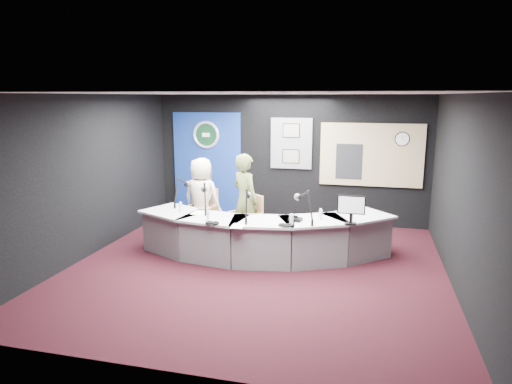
% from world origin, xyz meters
% --- Properties ---
extents(ground, '(6.00, 6.00, 0.00)m').
position_xyz_m(ground, '(0.00, 0.00, 0.00)').
color(ground, black).
rests_on(ground, ground).
extents(ceiling, '(6.00, 6.00, 0.02)m').
position_xyz_m(ceiling, '(0.00, 0.00, 2.80)').
color(ceiling, silver).
rests_on(ceiling, ground).
extents(wall_back, '(6.00, 0.02, 2.80)m').
position_xyz_m(wall_back, '(0.00, 3.00, 1.40)').
color(wall_back, black).
rests_on(wall_back, ground).
extents(wall_front, '(6.00, 0.02, 2.80)m').
position_xyz_m(wall_front, '(0.00, -3.00, 1.40)').
color(wall_front, black).
rests_on(wall_front, ground).
extents(wall_left, '(0.02, 6.00, 2.80)m').
position_xyz_m(wall_left, '(-3.00, 0.00, 1.40)').
color(wall_left, black).
rests_on(wall_left, ground).
extents(wall_right, '(0.02, 6.00, 2.80)m').
position_xyz_m(wall_right, '(3.00, 0.00, 1.40)').
color(wall_right, black).
rests_on(wall_right, ground).
extents(broadcast_desk, '(4.50, 1.90, 0.75)m').
position_xyz_m(broadcast_desk, '(-0.05, 0.55, 0.38)').
color(broadcast_desk, '#B8BABD').
rests_on(broadcast_desk, ground).
extents(backdrop_panel, '(1.60, 0.05, 2.30)m').
position_xyz_m(backdrop_panel, '(-1.90, 2.97, 1.25)').
color(backdrop_panel, navy).
rests_on(backdrop_panel, wall_back).
extents(agency_seal, '(0.63, 0.07, 0.63)m').
position_xyz_m(agency_seal, '(-1.90, 2.93, 1.90)').
color(agency_seal, silver).
rests_on(agency_seal, backdrop_panel).
extents(seal_center, '(0.48, 0.01, 0.48)m').
position_xyz_m(seal_center, '(-1.90, 2.94, 1.90)').
color(seal_center, '#0E321B').
rests_on(seal_center, backdrop_panel).
extents(pinboard, '(0.90, 0.04, 1.10)m').
position_xyz_m(pinboard, '(0.05, 2.97, 1.75)').
color(pinboard, slate).
rests_on(pinboard, wall_back).
extents(framed_photo_upper, '(0.34, 0.02, 0.27)m').
position_xyz_m(framed_photo_upper, '(0.05, 2.94, 2.03)').
color(framed_photo_upper, '#7D6C5B').
rests_on(framed_photo_upper, pinboard).
extents(framed_photo_lower, '(0.34, 0.02, 0.27)m').
position_xyz_m(framed_photo_lower, '(0.05, 2.94, 1.47)').
color(framed_photo_lower, '#7D6C5B').
rests_on(framed_photo_lower, pinboard).
extents(booth_window_frame, '(2.12, 0.06, 1.32)m').
position_xyz_m(booth_window_frame, '(1.75, 2.97, 1.55)').
color(booth_window_frame, tan).
rests_on(booth_window_frame, wall_back).
extents(booth_glow, '(2.00, 0.02, 1.20)m').
position_xyz_m(booth_glow, '(1.75, 2.96, 1.55)').
color(booth_glow, '#FFDEA1').
rests_on(booth_glow, booth_window_frame).
extents(equipment_rack, '(0.55, 0.02, 0.75)m').
position_xyz_m(equipment_rack, '(1.30, 2.94, 1.40)').
color(equipment_rack, black).
rests_on(equipment_rack, booth_window_frame).
extents(wall_clock, '(0.28, 0.01, 0.28)m').
position_xyz_m(wall_clock, '(2.35, 2.94, 1.90)').
color(wall_clock, white).
rests_on(wall_clock, booth_window_frame).
extents(armchair_left, '(0.65, 0.65, 0.99)m').
position_xyz_m(armchair_left, '(-1.45, 1.38, 0.50)').
color(armchair_left, tan).
rests_on(armchair_left, ground).
extents(armchair_right, '(0.74, 0.74, 0.95)m').
position_xyz_m(armchair_right, '(-0.47, 1.07, 0.47)').
color(armchair_right, tan).
rests_on(armchair_right, ground).
extents(draped_jacket, '(0.51, 0.18, 0.70)m').
position_xyz_m(draped_jacket, '(-1.51, 1.63, 0.62)').
color(draped_jacket, '#6A675A').
rests_on(draped_jacket, armchair_left).
extents(person_man, '(0.85, 0.63, 1.59)m').
position_xyz_m(person_man, '(-1.45, 1.38, 0.80)').
color(person_man, beige).
rests_on(person_man, ground).
extents(person_woman, '(0.76, 0.72, 1.74)m').
position_xyz_m(person_woman, '(-0.47, 1.07, 0.87)').
color(person_woman, '#555F31').
rests_on(person_woman, ground).
extents(computer_monitor, '(0.40, 0.03, 0.28)m').
position_xyz_m(computer_monitor, '(1.47, 0.35, 1.07)').
color(computer_monitor, black).
rests_on(computer_monitor, broadcast_desk).
extents(desk_phone, '(0.23, 0.20, 0.05)m').
position_xyz_m(desk_phone, '(0.59, 0.33, 0.78)').
color(desk_phone, black).
rests_on(desk_phone, broadcast_desk).
extents(headphones_near, '(0.20, 0.20, 0.03)m').
position_xyz_m(headphones_near, '(0.48, -0.02, 0.77)').
color(headphones_near, black).
rests_on(headphones_near, broadcast_desk).
extents(headphones_far, '(0.19, 0.19, 0.03)m').
position_xyz_m(headphones_far, '(-0.68, -0.17, 0.77)').
color(headphones_far, black).
rests_on(headphones_far, broadcast_desk).
extents(paper_stack, '(0.22, 0.31, 0.00)m').
position_xyz_m(paper_stack, '(-1.15, 0.45, 0.75)').
color(paper_stack, white).
rests_on(paper_stack, broadcast_desk).
extents(notepad, '(0.21, 0.29, 0.00)m').
position_xyz_m(notepad, '(-0.25, -0.20, 0.75)').
color(notepad, white).
rests_on(notepad, broadcast_desk).
extents(boom_mic_a, '(0.16, 0.74, 0.60)m').
position_xyz_m(boom_mic_a, '(-1.68, 0.95, 1.05)').
color(boom_mic_a, black).
rests_on(boom_mic_a, broadcast_desk).
extents(boom_mic_b, '(0.35, 0.69, 0.60)m').
position_xyz_m(boom_mic_b, '(-1.08, 0.58, 1.05)').
color(boom_mic_b, black).
rests_on(boom_mic_b, broadcast_desk).
extents(boom_mic_c, '(0.24, 0.73, 0.60)m').
position_xyz_m(boom_mic_c, '(-0.21, 0.23, 1.05)').
color(boom_mic_c, black).
rests_on(boom_mic_c, broadcast_desk).
extents(boom_mic_d, '(0.44, 0.65, 0.60)m').
position_xyz_m(boom_mic_d, '(0.73, 0.36, 1.05)').
color(boom_mic_d, black).
rests_on(boom_mic_d, broadcast_desk).
extents(water_bottles, '(3.03, 0.60, 0.18)m').
position_xyz_m(water_bottles, '(-0.01, 0.27, 0.84)').
color(water_bottles, silver).
rests_on(water_bottles, broadcast_desk).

